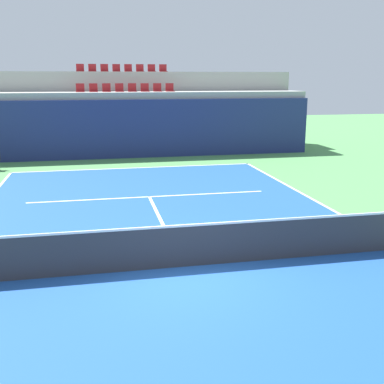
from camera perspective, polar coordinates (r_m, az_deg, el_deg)
ground_plane at (r=10.52m, az=-1.03°, el=-9.06°), size 80.00×80.00×0.00m
court_surface at (r=10.52m, az=-1.03°, el=-9.04°), size 11.00×24.00×0.01m
baseline_far at (r=21.94m, az=-6.90°, el=2.91°), size 11.00×0.10×0.00m
service_line_far at (r=16.54m, az=-5.19°, el=-0.58°), size 8.26×0.10×0.00m
centre_service_line at (r=13.49m, az=-3.59°, el=-3.85°), size 0.10×6.40×0.00m
back_wall at (r=24.68m, az=-7.62°, el=7.56°), size 19.49×0.30×2.99m
stands_tier_lower at (r=26.00m, az=-7.86°, el=8.25°), size 19.49×2.40×3.34m
stands_tier_upper at (r=28.35m, az=-8.26°, el=9.75°), size 19.49×2.40×4.40m
seating_row_lower at (r=25.99m, az=-8.01°, el=12.21°), size 5.20×0.44×0.44m
seating_row_upper at (r=28.39m, az=-8.43°, el=14.45°), size 5.20×0.44×0.44m
tennis_net at (r=10.34m, az=-1.05°, el=-6.46°), size 11.08×0.08×1.07m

